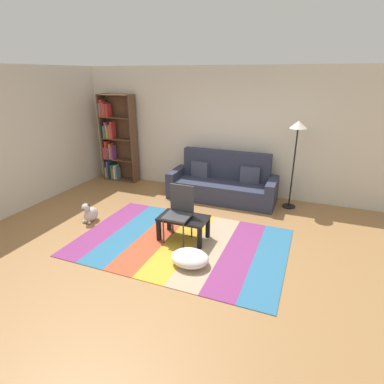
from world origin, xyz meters
name	(u,v)px	position (x,y,z in m)	size (l,w,h in m)	color
ground_plane	(178,241)	(0.00, 0.00, 0.00)	(14.00, 14.00, 0.00)	#9E7042
back_wall	(225,132)	(0.00, 2.55, 1.35)	(6.80, 0.10, 2.70)	silver
left_wall	(41,135)	(-3.40, 0.75, 1.35)	(0.10, 5.50, 2.70)	beige
rug	(181,242)	(0.07, -0.04, 0.00)	(3.28, 2.18, 0.01)	#843370
couch	(223,184)	(0.14, 2.02, 0.34)	(2.26, 0.80, 1.00)	#2D3347
bookshelf	(115,141)	(-2.71, 2.31, 0.98)	(0.90, 0.28, 2.09)	brown
coffee_table	(183,221)	(0.06, 0.09, 0.32)	(0.78, 0.46, 0.38)	black
pouf	(190,258)	(0.44, -0.56, 0.11)	(0.55, 0.45, 0.21)	white
dog	(90,213)	(-1.78, 0.05, 0.16)	(0.22, 0.35, 0.40)	beige
standing_lamp	(297,136)	(1.53, 2.08, 1.44)	(0.32, 0.32, 1.73)	black
tv_remote	(184,215)	(0.05, 0.15, 0.40)	(0.04, 0.15, 0.02)	black
folding_chair	(180,208)	(0.00, 0.09, 0.53)	(0.40, 0.40, 0.90)	#38383D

